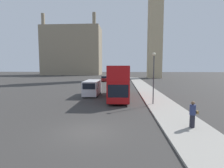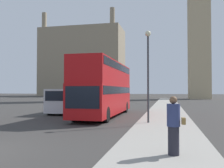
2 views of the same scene
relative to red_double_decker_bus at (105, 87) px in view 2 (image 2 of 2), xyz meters
name	(u,v)px [view 2 (image 2 of 2)]	position (x,y,z in m)	size (l,w,h in m)	color
sidewalk_strip	(162,165)	(4.95, -13.03, -2.40)	(3.51, 120.00, 0.15)	#9E998E
building_block_distant	(83,63)	(-28.28, 75.24, 10.96)	(32.20, 15.24, 32.67)	gray
red_double_decker_bus	(105,87)	(0.00, 0.00, 0.00)	(2.55, 11.29, 4.45)	#B71114
white_van	(67,100)	(-4.12, 1.82, -1.25)	(2.10, 5.42, 2.27)	silver
pedestrian	(174,126)	(5.29, -12.15, -1.42)	(0.56, 0.40, 1.82)	#23232D
street_lamp	(148,62)	(3.93, -4.47, 1.45)	(0.36, 0.36, 5.75)	#38383D
parked_sedan	(115,98)	(-5.08, 28.29, -1.74)	(1.72, 4.27, 1.62)	maroon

